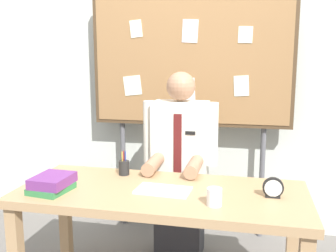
{
  "coord_description": "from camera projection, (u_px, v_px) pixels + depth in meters",
  "views": [
    {
      "loc": [
        0.51,
        -2.1,
        1.51
      ],
      "look_at": [
        0.0,
        0.18,
        1.08
      ],
      "focal_mm": 41.22,
      "sensor_mm": 36.0,
      "label": 1
    }
  ],
  "objects": [
    {
      "name": "coffee_mug",
      "position": [
        214.0,
        197.0,
        2.02
      ],
      "size": [
        0.08,
        0.08,
        0.09
      ],
      "primitive_type": "cylinder",
      "color": "white",
      "rests_on": "desk"
    },
    {
      "name": "person",
      "position": [
        180.0,
        173.0,
        2.86
      ],
      "size": [
        0.55,
        0.56,
        1.4
      ],
      "color": "#2D2D33",
      "rests_on": "ground_plane"
    },
    {
      "name": "open_notebook",
      "position": [
        163.0,
        190.0,
        2.24
      ],
      "size": [
        0.33,
        0.2,
        0.01
      ],
      "primitive_type": "cube",
      "rotation": [
        0.0,
        0.0,
        -0.06
      ],
      "color": "silver",
      "rests_on": "desk"
    },
    {
      "name": "back_wall",
      "position": [
        194.0,
        75.0,
        3.34
      ],
      "size": [
        6.4,
        0.08,
        2.7
      ],
      "primitive_type": "cube",
      "color": "silver",
      "rests_on": "ground_plane"
    },
    {
      "name": "desk_clock",
      "position": [
        273.0,
        188.0,
        2.14
      ],
      "size": [
        0.12,
        0.04,
        0.12
      ],
      "color": "black",
      "rests_on": "desk"
    },
    {
      "name": "desk",
      "position": [
        161.0,
        205.0,
        2.28
      ],
      "size": [
        1.69,
        0.72,
        0.73
      ],
      "color": "tan",
      "rests_on": "ground_plane"
    },
    {
      "name": "bulletin_board",
      "position": [
        190.0,
        63.0,
        3.12
      ],
      "size": [
        1.65,
        0.09,
        2.01
      ],
      "color": "#4C3823",
      "rests_on": "ground_plane"
    },
    {
      "name": "pen_holder",
      "position": [
        124.0,
        168.0,
        2.55
      ],
      "size": [
        0.07,
        0.07,
        0.16
      ],
      "color": "#262626",
      "rests_on": "desk"
    },
    {
      "name": "book_stack",
      "position": [
        52.0,
        183.0,
        2.24
      ],
      "size": [
        0.23,
        0.26,
        0.09
      ],
      "color": "#337F47",
      "rests_on": "desk"
    }
  ]
}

